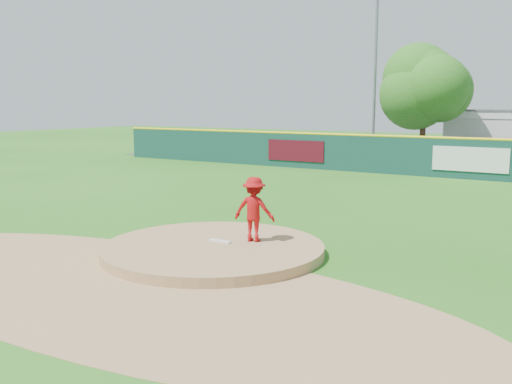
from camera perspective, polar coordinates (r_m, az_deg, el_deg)
The scene contains 11 objects.
ground at distance 14.30m, azimuth -4.28°, elevation -6.21°, with size 120.00×120.00×0.00m, color #286B19.
pitchers_mound at distance 14.30m, azimuth -4.28°, elevation -6.21°, with size 5.50×5.50×0.50m, color #9E774C.
pitching_rubber at distance 14.46m, azimuth -3.59°, elevation -4.92°, with size 0.60×0.15×0.04m, color white.
infield_dirt_arc at distance 12.11m, azimuth -12.82°, elevation -9.19°, with size 15.40×15.40×0.01m, color #9E774C.
parking_lot at distance 39.15m, azimuth 19.82°, elevation 2.93°, with size 44.00×16.00×0.02m, color #38383A.
pitcher at distance 14.36m, azimuth -0.19°, elevation -1.74°, with size 1.06×0.61×1.64m, color #A50E10.
fence_banners at distance 31.04m, azimuth 11.85°, elevation 3.67°, with size 13.24×0.04×1.20m.
playground_slide at distance 39.19m, azimuth -0.08°, elevation 4.67°, with size 1.06×2.99×1.65m.
outfield_fence at distance 30.35m, azimuth 16.27°, elevation 3.56°, with size 40.00×0.14×2.07m.
deciduous_tree at distance 37.53m, azimuth 16.50°, elevation 9.80°, with size 5.60×5.60×7.36m.
light_pole_left at distance 40.73m, azimuth 11.84°, elevation 11.99°, with size 1.75×0.25×11.00m.
Camera 1 is at (8.20, -11.10, 3.72)m, focal length 40.00 mm.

